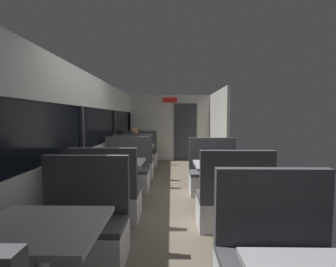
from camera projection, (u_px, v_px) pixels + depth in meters
The scene contains 16 objects.
ground_plane at pixel (168, 208), 3.72m from camera, with size 3.30×9.20×0.02m, color #665B4C.
carriage_window_panel_left at pixel (81, 142), 3.66m from camera, with size 0.09×8.48×2.30m.
carriage_end_bulkhead at pixel (172, 128), 7.81m from camera, with size 2.90×0.11×2.30m.
carriage_aisle_panel_right at pixel (218, 130), 6.60m from camera, with size 0.08×2.40×2.30m, color beige.
dining_table_near_window at pixel (41, 238), 1.60m from camera, with size 0.90×0.70×0.74m.
bench_near_window_facing_entry at pixel (81, 230), 2.32m from camera, with size 0.95×0.50×1.10m.
dining_table_mid_window at pixel (118, 167), 3.91m from camera, with size 0.90×0.70×0.74m.
bench_mid_window_facing_end at pixel (107, 198), 3.24m from camera, with size 0.95×0.50×1.10m.
bench_mid_window_facing_entry at pixel (126, 174), 4.63m from camera, with size 0.95×0.50×1.10m.
dining_table_far_window at pixel (138, 148), 6.22m from camera, with size 0.90×0.70×0.74m.
bench_far_window_facing_end at pixel (134, 165), 5.55m from camera, with size 0.95×0.50×1.10m.
bench_far_window_facing_entry at pixel (141, 155), 6.94m from camera, with size 0.95×0.50×1.10m.
dining_table_rear_aisle at pixel (221, 170), 3.68m from camera, with size 0.90×0.70×0.74m.
bench_rear_aisle_facing_end at pixel (233, 204), 3.01m from camera, with size 0.95×0.50×1.10m.
bench_rear_aisle_facing_entry at pixel (213, 177), 4.40m from camera, with size 0.95×0.50×1.10m.
seated_passenger at pixel (134, 156), 5.61m from camera, with size 0.47×0.55×1.26m.
Camera 1 is at (0.06, -3.61, 1.52)m, focal length 23.53 mm.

